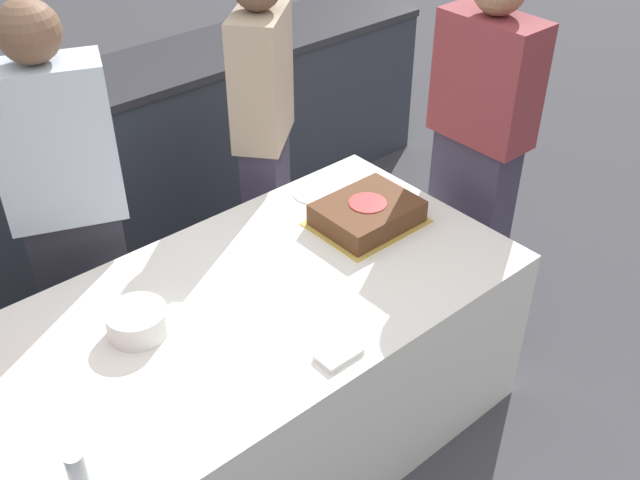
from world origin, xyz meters
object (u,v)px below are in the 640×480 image
object	(u,v)px
wine_glass	(77,471)
person_cutting_cake	(264,139)
cake	(367,213)
plate_stack	(137,322)
person_seated_right	(477,156)
person_standing_back	(70,211)

from	to	relation	value
wine_glass	person_cutting_cake	size ratio (longest dim) A/B	0.11
cake	plate_stack	distance (m)	0.99
cake	person_seated_right	size ratio (longest dim) A/B	0.25
person_seated_right	person_standing_back	xyz separation A→B (m)	(-1.47, 0.73, 0.00)
wine_glass	person_standing_back	distance (m)	1.20
person_cutting_cake	plate_stack	bearing A→B (deg)	-7.84
person_cutting_cake	person_standing_back	size ratio (longest dim) A/B	0.98
wine_glass	person_seated_right	xyz separation A→B (m)	(1.98, 0.36, 0.01)
cake	person_cutting_cake	xyz separation A→B (m)	(-0.00, 0.66, 0.06)
wine_glass	person_standing_back	world-z (taller)	person_standing_back
cake	person_seated_right	distance (m)	0.57
wine_glass	person_seated_right	size ratio (longest dim) A/B	0.11
wine_glass	person_cutting_cake	xyz separation A→B (m)	(1.42, 1.09, -0.00)
wine_glass	person_cutting_cake	bearing A→B (deg)	37.63
cake	person_cutting_cake	size ratio (longest dim) A/B	0.26
cake	person_standing_back	xyz separation A→B (m)	(-0.91, 0.66, 0.08)
cake	wine_glass	size ratio (longest dim) A/B	2.34
person_cutting_cake	person_seated_right	world-z (taller)	person_seated_right
person_seated_right	person_standing_back	world-z (taller)	person_seated_right
person_seated_right	wine_glass	bearing A→B (deg)	-79.54
person_cutting_cake	person_standing_back	xyz separation A→B (m)	(-0.91, 0.00, 0.01)
person_cutting_cake	person_seated_right	bearing A→B (deg)	87.66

